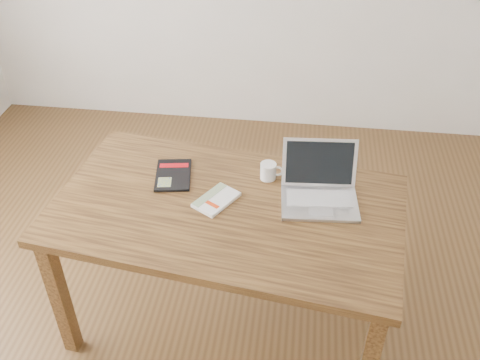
# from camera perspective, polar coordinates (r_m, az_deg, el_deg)

# --- Properties ---
(room) EXTENTS (4.04, 4.04, 2.70)m
(room) POSITION_cam_1_polar(r_m,az_deg,el_deg) (1.98, -8.29, 10.68)
(room) COLOR #51371C
(room) RESTS_ON ground
(desk) EXTENTS (1.60, 1.05, 0.75)m
(desk) POSITION_cam_1_polar(r_m,az_deg,el_deg) (2.36, -1.40, -4.45)
(desk) COLOR #4E3217
(desk) RESTS_ON ground
(white_guidebook) EXTENTS (0.21, 0.23, 0.02)m
(white_guidebook) POSITION_cam_1_polar(r_m,az_deg,el_deg) (2.32, -2.54, -2.12)
(white_guidebook) COLOR silver
(white_guidebook) RESTS_ON desk
(black_guidebook) EXTENTS (0.20, 0.26, 0.01)m
(black_guidebook) POSITION_cam_1_polar(r_m,az_deg,el_deg) (2.49, -7.14, 0.55)
(black_guidebook) COLOR black
(black_guidebook) RESTS_ON desk
(laptop) EXTENTS (0.35, 0.32, 0.22)m
(laptop) POSITION_cam_1_polar(r_m,az_deg,el_deg) (2.34, 8.47, -0.89)
(laptop) COLOR silver
(laptop) RESTS_ON desk
(coffee_mug) EXTENTS (0.11, 0.07, 0.08)m
(coffee_mug) POSITION_cam_1_polar(r_m,az_deg,el_deg) (2.44, 3.09, 0.99)
(coffee_mug) COLOR white
(coffee_mug) RESTS_ON desk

